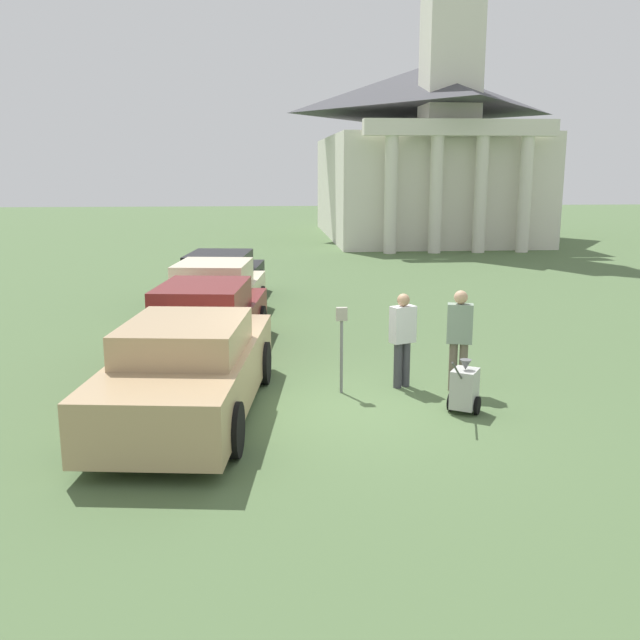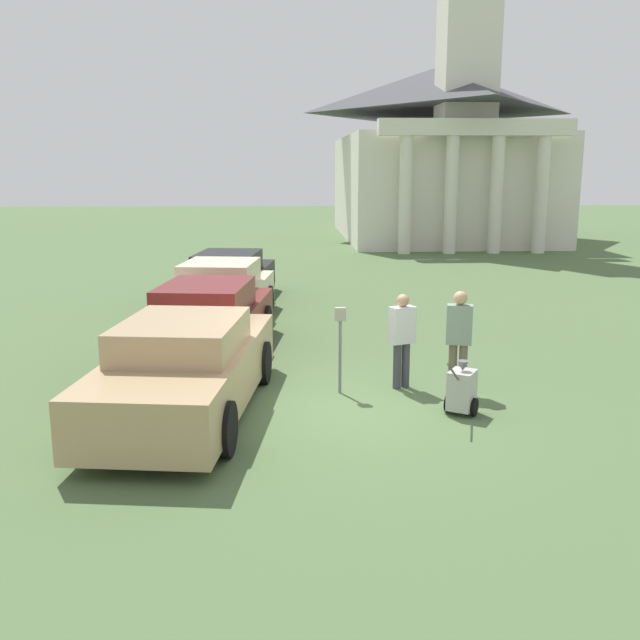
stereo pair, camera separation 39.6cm
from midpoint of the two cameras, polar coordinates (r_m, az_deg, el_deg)
The scene contains 10 objects.
ground_plane at distance 11.25m, azimuth 2.83°, elevation -7.17°, with size 120.00×120.00×0.00m, color #4C663D.
parked_car_tan at distance 11.01m, azimuth -9.64°, elevation -3.84°, with size 2.54×5.41×1.51m.
parked_car_maroon at distance 14.16m, azimuth -8.14°, elevation -0.23°, with size 2.45×5.42×1.53m.
parked_car_cream at distance 17.30m, azimuth -7.20°, elevation 2.01°, with size 2.44×4.91×1.53m.
parked_car_black at distance 19.75m, azimuth -6.68°, elevation 3.21°, with size 2.43×5.42×1.46m.
parking_meter at distance 11.78m, azimuth 2.59°, elevation -1.15°, with size 0.18×0.09×1.46m.
person_worker at distance 12.17m, azimuth 7.52°, elevation -1.23°, with size 0.47×0.37×1.63m.
person_supervisor at distance 12.07m, azimuth 11.99°, elevation -1.21°, with size 0.46×0.32×1.73m.
equipment_cart at distance 11.18m, azimuth 12.28°, elevation -5.48°, with size 0.68×0.95×1.00m.
church at distance 39.10m, azimuth 9.88°, elevation 13.92°, with size 10.16×15.34×22.20m.
Camera 2 is at (-0.89, -10.58, 3.71)m, focal length 40.00 mm.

